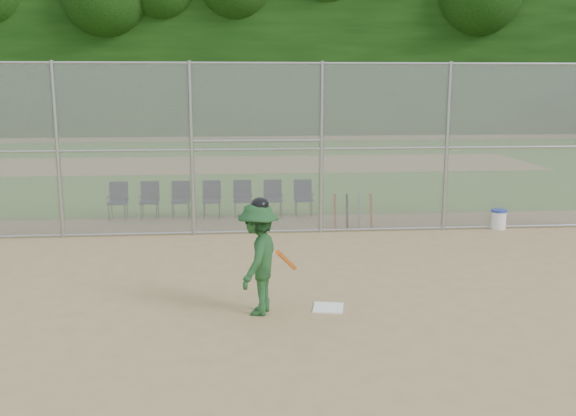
{
  "coord_description": "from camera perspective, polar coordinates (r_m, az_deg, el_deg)",
  "views": [
    {
      "loc": [
        -1.06,
        -9.8,
        3.54
      ],
      "look_at": [
        0.0,
        2.5,
        1.1
      ],
      "focal_mm": 40.0,
      "sensor_mm": 36.0,
      "label": 1
    }
  ],
  "objects": [
    {
      "name": "ground",
      "position": [
        10.47,
        1.19,
        -8.58
      ],
      "size": [
        100.0,
        100.0,
        0.0
      ],
      "primitive_type": "plane",
      "color": "tan",
      "rests_on": "ground"
    },
    {
      "name": "chair_3",
      "position": [
        16.99,
        -6.79,
        0.73
      ],
      "size": [
        0.54,
        0.52,
        0.96
      ],
      "primitive_type": null,
      "color": "#0E1834",
      "rests_on": "ground"
    },
    {
      "name": "grass_strip",
      "position": [
        28.04,
        -2.72,
        3.93
      ],
      "size": [
        100.0,
        100.0,
        0.0
      ],
      "primitive_type": "plane",
      "color": "#376C20",
      "rests_on": "ground"
    },
    {
      "name": "chair_6",
      "position": [
        17.09,
        1.39,
        0.86
      ],
      "size": [
        0.54,
        0.52,
        0.96
      ],
      "primitive_type": null,
      "color": "#0E1834",
      "rests_on": "ground"
    },
    {
      "name": "chair_0",
      "position": [
        17.25,
        -14.89,
        0.58
      ],
      "size": [
        0.54,
        0.52,
        0.96
      ],
      "primitive_type": null,
      "color": "#0E1834",
      "rests_on": "ground"
    },
    {
      "name": "chair_4",
      "position": [
        16.99,
        -4.06,
        0.77
      ],
      "size": [
        0.54,
        0.52,
        0.96
      ],
      "primitive_type": null,
      "color": "#0E1834",
      "rests_on": "ground"
    },
    {
      "name": "batter_at_plate",
      "position": [
        9.85,
        -2.65,
        -4.46
      ],
      "size": [
        1.08,
        1.4,
        1.83
      ],
      "color": "#1E4B23",
      "rests_on": "ground"
    },
    {
      "name": "spare_bats",
      "position": [
        15.82,
        5.81,
        -0.25
      ],
      "size": [
        0.96,
        0.28,
        0.85
      ],
      "color": "#D84C14",
      "rests_on": "ground"
    },
    {
      "name": "chair_1",
      "position": [
        17.13,
        -12.22,
        0.63
      ],
      "size": [
        0.54,
        0.52,
        0.96
      ],
      "primitive_type": null,
      "color": "#0E1834",
      "rests_on": "ground"
    },
    {
      "name": "dirt_patch_far",
      "position": [
        28.04,
        -2.72,
        3.94
      ],
      "size": [
        24.0,
        24.0,
        0.0
      ],
      "primitive_type": "plane",
      "color": "tan",
      "rests_on": "ground"
    },
    {
      "name": "backstop_fence",
      "position": [
        14.91,
        -0.83,
        5.52
      ],
      "size": [
        16.09,
        0.09,
        4.0
      ],
      "color": "gray",
      "rests_on": "ground"
    },
    {
      "name": "home_plate",
      "position": [
        10.33,
        3.6,
        -8.83
      ],
      "size": [
        0.55,
        0.55,
        0.02
      ],
      "primitive_type": "cube",
      "rotation": [
        0.0,
        0.0,
        -0.2
      ],
      "color": "white",
      "rests_on": "ground"
    },
    {
      "name": "chair_2",
      "position": [
        17.04,
        -9.52,
        0.68
      ],
      "size": [
        0.54,
        0.52,
        0.96
      ],
      "primitive_type": null,
      "color": "#0E1834",
      "rests_on": "ground"
    },
    {
      "name": "water_cooler",
      "position": [
        16.46,
        18.21,
        -0.94
      ],
      "size": [
        0.38,
        0.38,
        0.48
      ],
      "color": "white",
      "rests_on": "ground"
    },
    {
      "name": "chair_5",
      "position": [
        17.02,
        -1.33,
        0.82
      ],
      "size": [
        0.54,
        0.52,
        0.96
      ],
      "primitive_type": null,
      "color": "#0E1834",
      "rests_on": "ground"
    },
    {
      "name": "treeline",
      "position": [
        29.88,
        -2.98,
        14.93
      ],
      "size": [
        81.0,
        60.0,
        11.0
      ],
      "color": "black",
      "rests_on": "ground"
    }
  ]
}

